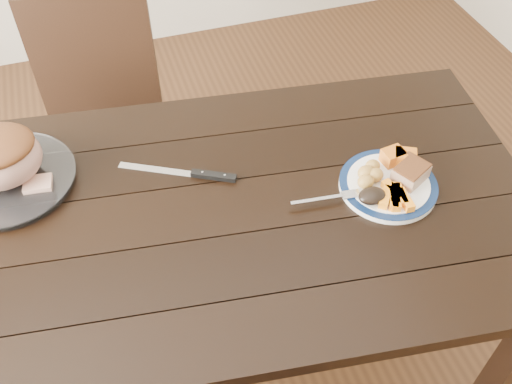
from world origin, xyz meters
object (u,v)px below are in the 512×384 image
object	(u,v)px
serving_platter	(9,180)
pork_slice	(411,173)
dining_table	(225,230)
dinner_plate	(388,185)
carving_knife	(199,174)
chair_far	(102,116)
fork	(331,198)

from	to	relation	value
serving_platter	pork_slice	size ratio (longest dim) A/B	3.98
dining_table	pork_slice	distance (m)	0.50
pork_slice	dinner_plate	bearing A→B (deg)	175.24
serving_platter	dinner_plate	bearing A→B (deg)	-19.03
dining_table	carving_knife	world-z (taller)	carving_knife
dining_table	dinner_plate	bearing A→B (deg)	-8.95
carving_knife	serving_platter	bearing A→B (deg)	-166.84
chair_far	pork_slice	distance (m)	1.12
dining_table	fork	xyz separation A→B (m)	(0.26, -0.07, 0.11)
chair_far	pork_slice	world-z (taller)	chair_far
serving_platter	pork_slice	bearing A→B (deg)	-18.27
dining_table	pork_slice	size ratio (longest dim) A/B	20.15
dinner_plate	pork_slice	xyz separation A→B (m)	(0.06, -0.00, 0.03)
fork	dinner_plate	bearing A→B (deg)	7.57
chair_far	serving_platter	distance (m)	0.60
dining_table	carving_knife	xyz separation A→B (m)	(-0.03, 0.13, 0.10)
pork_slice	fork	xyz separation A→B (m)	(-0.22, 0.00, -0.02)
serving_platter	dining_table	bearing A→B (deg)	-26.63
dinner_plate	pork_slice	bearing A→B (deg)	-4.76
chair_far	pork_slice	size ratio (longest dim) A/B	11.00
dinner_plate	pork_slice	size ratio (longest dim) A/B	2.98
fork	carving_knife	bearing A→B (deg)	152.56
fork	chair_far	bearing A→B (deg)	128.69
chair_far	carving_knife	world-z (taller)	chair_far
pork_slice	fork	bearing A→B (deg)	179.61
fork	carving_knife	world-z (taller)	fork
chair_far	dinner_plate	xyz separation A→B (m)	(0.67, -0.80, 0.23)
serving_platter	carving_knife	xyz separation A→B (m)	(0.48, -0.13, -0.00)
dining_table	serving_platter	xyz separation A→B (m)	(-0.51, 0.25, 0.10)
dining_table	chair_far	distance (m)	0.79
serving_platter	fork	xyz separation A→B (m)	(0.77, -0.32, 0.01)
chair_far	fork	world-z (taller)	chair_far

